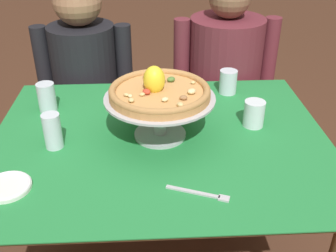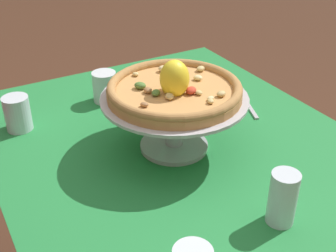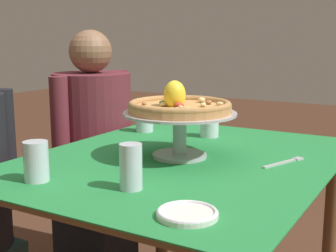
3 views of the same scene
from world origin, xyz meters
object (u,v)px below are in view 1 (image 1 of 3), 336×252
pizza_stand (159,109)px  diner_right (223,95)px  water_glass_side_right (254,115)px  side_plate (7,186)px  water_glass_back_left (47,99)px  diner_left (88,100)px  pizza (159,91)px  water_glass_back_right (228,83)px  water_glass_side_left (53,133)px  dinner_fork (201,194)px

pizza_stand → diner_right: size_ratio=0.32×
water_glass_side_right → side_plate: bearing=-157.9°
water_glass_back_left → diner_left: 0.53m
pizza → water_glass_back_right: (0.31, 0.34, -0.13)m
water_glass_side_left → diner_left: size_ratio=0.10×
water_glass_side_left → water_glass_back_left: 0.28m
water_glass_back_left → water_glass_back_right: bearing=9.3°
water_glass_side_left → diner_left: (0.01, 0.74, -0.24)m
pizza_stand → side_plate: 0.55m
pizza → water_glass_back_left: (-0.44, 0.22, -0.13)m
pizza_stand → water_glass_side_right: size_ratio=3.87×
water_glass_side_right → water_glass_side_left: 0.73m
water_glass_side_left → side_plate: 0.25m
side_plate → diner_left: bearing=83.6°
water_glass_side_left → diner_left: bearing=89.3°
pizza_stand → pizza: pizza is taller
pizza_stand → water_glass_side_left: size_ratio=3.06×
water_glass_side_right → water_glass_back_left: (-0.79, 0.17, 0.01)m
water_glass_side_right → water_glass_side_left: (-0.72, -0.11, 0.01)m
pizza → diner_left: 0.85m
water_glass_back_left → dinner_fork: size_ratio=0.63×
water_glass_side_right → water_glass_back_right: bearing=98.7°
pizza_stand → pizza: bearing=145.7°
diner_left → diner_right: size_ratio=1.00×
water_glass_back_left → dinner_fork: 0.78m
diner_right → diner_left: bearing=179.0°
pizza → water_glass_back_right: 0.48m
pizza_stand → water_glass_side_left: (-0.36, -0.05, -0.05)m
water_glass_side_right → side_plate: size_ratio=0.70×
water_glass_side_left → dinner_fork: water_glass_side_left is taller
water_glass_side_right → water_glass_side_left: bearing=-171.4°
water_glass_side_right → diner_left: 0.97m
water_glass_side_right → pizza: bearing=-171.3°
pizza_stand → water_glass_back_right: pizza_stand is taller
pizza_stand → diner_left: (-0.35, 0.68, -0.29)m
pizza_stand → pizza: 0.07m
pizza → water_glass_back_left: pizza is taller
water_glass_side_left → dinner_fork: size_ratio=0.68×
water_glass_back_left → diner_right: 0.94m
water_glass_side_left → diner_left: 0.77m
pizza_stand → water_glass_back_right: bearing=47.9°
pizza → diner_left: (-0.35, 0.68, -0.36)m
side_plate → diner_left: size_ratio=0.12×
diner_right → pizza: bearing=-118.2°
water_glass_side_left → water_glass_back_right: water_glass_side_left is taller
pizza_stand → dinner_fork: (0.11, -0.33, -0.11)m
pizza_stand → dinner_fork: 0.37m
water_glass_back_right → diner_left: diner_left is taller
side_plate → water_glass_back_right: bearing=38.8°
pizza_stand → diner_right: (0.36, 0.67, -0.28)m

